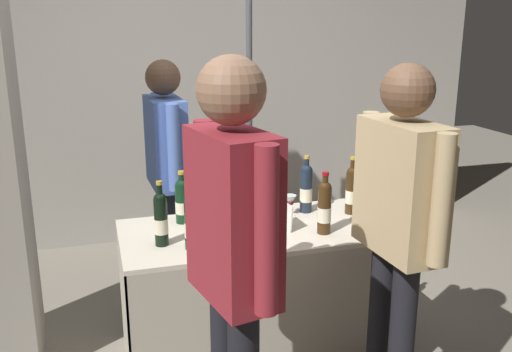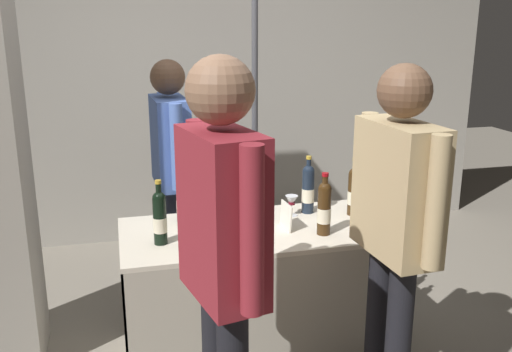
{
  "view_description": "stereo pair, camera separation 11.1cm",
  "coord_description": "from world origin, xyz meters",
  "px_view_note": "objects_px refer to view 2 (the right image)",
  "views": [
    {
      "loc": [
        -0.82,
        -2.79,
        1.88
      ],
      "look_at": [
        0.0,
        0.0,
        1.07
      ],
      "focal_mm": 39.39,
      "sensor_mm": 36.0,
      "label": 1
    },
    {
      "loc": [
        -0.71,
        -2.82,
        1.88
      ],
      "look_at": [
        0.0,
        0.0,
        1.07
      ],
      "focal_mm": 39.39,
      "sensor_mm": 36.0,
      "label": 2
    }
  ],
  "objects_px": {
    "display_bottle_0": "(364,202)",
    "taster_foreground_right": "(396,214)",
    "vendor_presenter": "(171,159)",
    "booth_signpost": "(255,87)",
    "wine_glass_mid": "(369,214)",
    "featured_wine_bottle": "(183,199)",
    "tasting_table": "(256,269)",
    "wine_glass_near_vendor": "(292,201)"
  },
  "relations": [
    {
      "from": "wine_glass_near_vendor",
      "to": "tasting_table",
      "type": "bearing_deg",
      "value": -148.39
    },
    {
      "from": "tasting_table",
      "to": "featured_wine_bottle",
      "type": "xyz_separation_m",
      "value": [
        -0.37,
        0.21,
        0.38
      ]
    },
    {
      "from": "display_bottle_0",
      "to": "booth_signpost",
      "type": "bearing_deg",
      "value": 109.31
    },
    {
      "from": "vendor_presenter",
      "to": "booth_signpost",
      "type": "xyz_separation_m",
      "value": [
        0.62,
        0.17,
        0.44
      ]
    },
    {
      "from": "tasting_table",
      "to": "featured_wine_bottle",
      "type": "height_order",
      "value": "featured_wine_bottle"
    },
    {
      "from": "display_bottle_0",
      "to": "wine_glass_mid",
      "type": "height_order",
      "value": "display_bottle_0"
    },
    {
      "from": "display_bottle_0",
      "to": "taster_foreground_right",
      "type": "relative_size",
      "value": 0.17
    },
    {
      "from": "tasting_table",
      "to": "display_bottle_0",
      "type": "relative_size",
      "value": 5.09
    },
    {
      "from": "display_bottle_0",
      "to": "taster_foreground_right",
      "type": "distance_m",
      "value": 0.63
    },
    {
      "from": "wine_glass_mid",
      "to": "featured_wine_bottle",
      "type": "bearing_deg",
      "value": 156.81
    },
    {
      "from": "featured_wine_bottle",
      "to": "booth_signpost",
      "type": "xyz_separation_m",
      "value": [
        0.61,
        0.78,
        0.53
      ]
    },
    {
      "from": "tasting_table",
      "to": "featured_wine_bottle",
      "type": "distance_m",
      "value": 0.57
    },
    {
      "from": "featured_wine_bottle",
      "to": "booth_signpost",
      "type": "bearing_deg",
      "value": 51.97
    },
    {
      "from": "display_bottle_0",
      "to": "wine_glass_mid",
      "type": "relative_size",
      "value": 2.06
    },
    {
      "from": "wine_glass_near_vendor",
      "to": "taster_foreground_right",
      "type": "bearing_deg",
      "value": -74.44
    },
    {
      "from": "taster_foreground_right",
      "to": "tasting_table",
      "type": "bearing_deg",
      "value": 32.48
    },
    {
      "from": "display_bottle_0",
      "to": "taster_foreground_right",
      "type": "xyz_separation_m",
      "value": [
        -0.13,
        -0.61,
        0.14
      ]
    },
    {
      "from": "display_bottle_0",
      "to": "vendor_presenter",
      "type": "bearing_deg",
      "value": 138.26
    },
    {
      "from": "vendor_presenter",
      "to": "booth_signpost",
      "type": "relative_size",
      "value": 0.72
    },
    {
      "from": "wine_glass_mid",
      "to": "vendor_presenter",
      "type": "bearing_deg",
      "value": 133.01
    },
    {
      "from": "display_bottle_0",
      "to": "taster_foreground_right",
      "type": "bearing_deg",
      "value": -102.09
    },
    {
      "from": "wine_glass_mid",
      "to": "tasting_table",
      "type": "bearing_deg",
      "value": 161.32
    },
    {
      "from": "featured_wine_bottle",
      "to": "taster_foreground_right",
      "type": "bearing_deg",
      "value": -45.64
    },
    {
      "from": "wine_glass_mid",
      "to": "vendor_presenter",
      "type": "distance_m",
      "value": 1.4
    },
    {
      "from": "taster_foreground_right",
      "to": "booth_signpost",
      "type": "relative_size",
      "value": 0.75
    },
    {
      "from": "tasting_table",
      "to": "vendor_presenter",
      "type": "relative_size",
      "value": 0.9
    },
    {
      "from": "taster_foreground_right",
      "to": "featured_wine_bottle",
      "type": "bearing_deg",
      "value": 40.73
    },
    {
      "from": "tasting_table",
      "to": "taster_foreground_right",
      "type": "bearing_deg",
      "value": -53.88
    },
    {
      "from": "vendor_presenter",
      "to": "booth_signpost",
      "type": "distance_m",
      "value": 0.78
    },
    {
      "from": "wine_glass_mid",
      "to": "vendor_presenter",
      "type": "xyz_separation_m",
      "value": [
        -0.95,
        1.02,
        0.12
      ]
    },
    {
      "from": "featured_wine_bottle",
      "to": "wine_glass_mid",
      "type": "bearing_deg",
      "value": -23.19
    },
    {
      "from": "booth_signpost",
      "to": "tasting_table",
      "type": "bearing_deg",
      "value": -103.75
    },
    {
      "from": "tasting_table",
      "to": "taster_foreground_right",
      "type": "xyz_separation_m",
      "value": [
        0.48,
        -0.66,
        0.51
      ]
    },
    {
      "from": "vendor_presenter",
      "to": "wine_glass_mid",
      "type": "bearing_deg",
      "value": 40.49
    },
    {
      "from": "vendor_presenter",
      "to": "booth_signpost",
      "type": "height_order",
      "value": "booth_signpost"
    },
    {
      "from": "featured_wine_bottle",
      "to": "wine_glass_near_vendor",
      "type": "bearing_deg",
      "value": -4.95
    },
    {
      "from": "featured_wine_bottle",
      "to": "display_bottle_0",
      "type": "height_order",
      "value": "featured_wine_bottle"
    },
    {
      "from": "featured_wine_bottle",
      "to": "wine_glass_mid",
      "type": "relative_size",
      "value": 2.15
    },
    {
      "from": "display_bottle_0",
      "to": "featured_wine_bottle",
      "type": "bearing_deg",
      "value": 164.85
    },
    {
      "from": "wine_glass_mid",
      "to": "taster_foreground_right",
      "type": "relative_size",
      "value": 0.08
    },
    {
      "from": "tasting_table",
      "to": "wine_glass_near_vendor",
      "type": "distance_m",
      "value": 0.45
    },
    {
      "from": "wine_glass_near_vendor",
      "to": "wine_glass_mid",
      "type": "bearing_deg",
      "value": -47.46
    }
  ]
}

